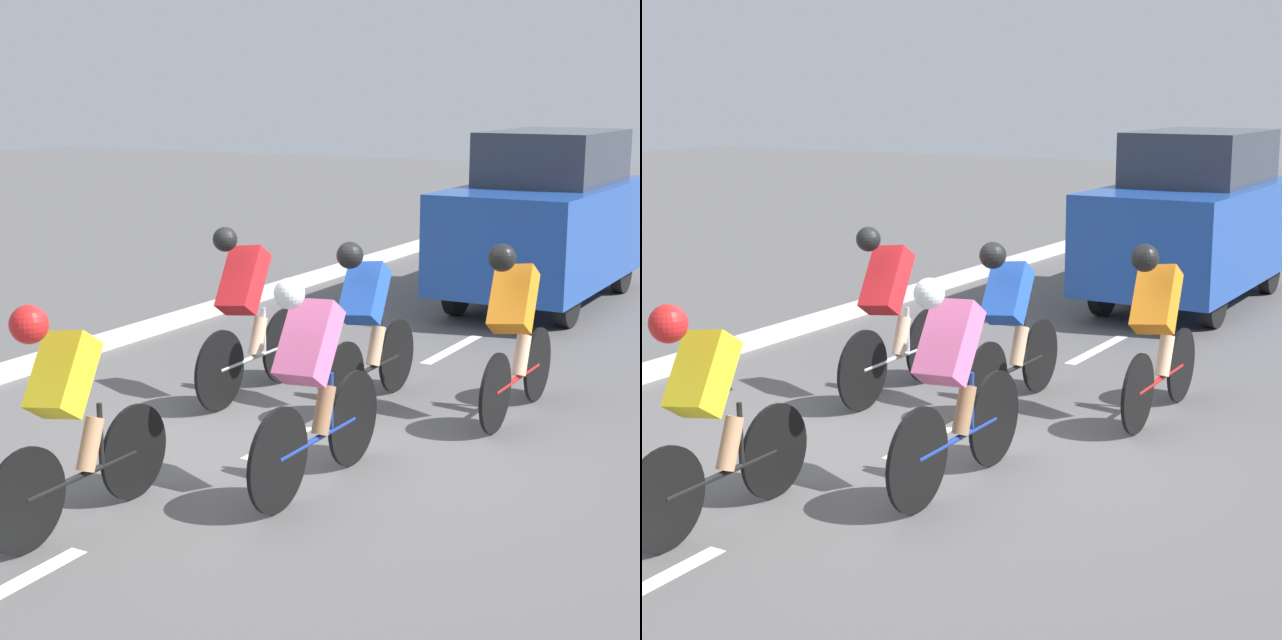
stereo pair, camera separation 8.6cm
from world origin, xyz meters
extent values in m
plane|color=#565454|center=(0.00, 0.00, 0.00)|extent=(60.00, 60.00, 0.00)
cube|color=white|center=(0.00, -0.19, 0.00)|extent=(0.12, 1.40, 0.01)
cube|color=white|center=(0.00, -3.39, 0.00)|extent=(0.12, 1.40, 0.01)
cube|color=beige|center=(3.20, -0.19, 0.07)|extent=(0.20, 24.05, 0.14)
cylinder|color=black|center=(0.24, 1.48, 0.32)|extent=(0.03, 0.64, 0.64)
cylinder|color=black|center=(0.24, 2.48, 0.32)|extent=(0.03, 0.64, 0.64)
cylinder|color=black|center=(0.24, 1.98, 0.32)|extent=(0.04, 0.99, 0.04)
cylinder|color=black|center=(0.24, 1.81, 0.53)|extent=(0.04, 0.04, 0.42)
cylinder|color=#1999D8|center=(0.24, 1.93, 0.42)|extent=(0.07, 0.07, 0.16)
cylinder|color=tan|center=(0.24, 1.90, 0.50)|extent=(0.12, 0.23, 0.36)
cube|color=yellow|center=(0.28, 2.08, 0.99)|extent=(0.39, 0.45, 0.56)
sphere|color=red|center=(0.31, 2.30, 1.34)|extent=(0.23, 0.23, 0.23)
cylinder|color=black|center=(-1.36, -2.03, 0.32)|extent=(0.03, 0.65, 0.65)
cylinder|color=black|center=(-1.36, -1.00, 0.32)|extent=(0.03, 0.65, 0.65)
cylinder|color=red|center=(-1.36, -1.52, 0.32)|extent=(0.04, 1.03, 0.04)
cylinder|color=red|center=(-1.36, -1.70, 0.53)|extent=(0.04, 0.04, 0.42)
cylinder|color=yellow|center=(-1.36, -1.57, 0.42)|extent=(0.07, 0.07, 0.16)
cylinder|color=beige|center=(-1.36, -1.60, 0.50)|extent=(0.12, 0.23, 0.36)
cube|color=orange|center=(-1.33, -1.42, 1.01)|extent=(0.38, 0.47, 0.59)
sphere|color=black|center=(-1.30, -1.20, 1.38)|extent=(0.22, 0.22, 0.22)
cylinder|color=black|center=(-0.72, 0.20, 0.35)|extent=(0.03, 0.70, 0.70)
cylinder|color=black|center=(-0.72, 1.22, 0.35)|extent=(0.03, 0.70, 0.70)
cylinder|color=navy|center=(-0.72, 0.71, 0.35)|extent=(0.04, 1.03, 0.04)
cylinder|color=navy|center=(-0.72, 0.53, 0.56)|extent=(0.04, 0.04, 0.42)
cylinder|color=#1999D8|center=(-0.72, 0.66, 0.45)|extent=(0.07, 0.07, 0.16)
cylinder|color=#9E704C|center=(-0.72, 0.63, 0.53)|extent=(0.12, 0.23, 0.36)
cube|color=pink|center=(-0.71, 0.81, 1.04)|extent=(0.35, 0.48, 0.58)
sphere|color=white|center=(-0.69, 1.03, 1.41)|extent=(0.20, 0.20, 0.20)
cylinder|color=black|center=(-0.16, -1.69, 0.33)|extent=(0.03, 0.66, 0.66)
cylinder|color=black|center=(-0.16, -0.70, 0.33)|extent=(0.03, 0.66, 0.66)
cylinder|color=black|center=(-0.16, -1.19, 0.33)|extent=(0.04, 0.99, 0.04)
cylinder|color=black|center=(-0.16, -1.37, 0.54)|extent=(0.04, 0.04, 0.42)
cylinder|color=yellow|center=(-0.16, -1.24, 0.43)|extent=(0.07, 0.07, 0.16)
cylinder|color=#DBAD84|center=(-0.16, -1.27, 0.51)|extent=(0.12, 0.23, 0.36)
cube|color=blue|center=(-0.14, -1.09, 1.00)|extent=(0.37, 0.45, 0.55)
sphere|color=black|center=(-0.12, -0.87, 1.35)|extent=(0.22, 0.22, 0.22)
cylinder|color=black|center=(0.88, -1.45, 0.35)|extent=(0.03, 0.69, 0.69)
cylinder|color=black|center=(0.88, -0.42, 0.35)|extent=(0.03, 0.69, 0.69)
cylinder|color=#B7B7BC|center=(0.88, -0.94, 0.35)|extent=(0.04, 1.03, 0.04)
cylinder|color=#B7B7BC|center=(0.88, -1.12, 0.56)|extent=(0.04, 0.04, 0.42)
cylinder|color=green|center=(0.88, -0.99, 0.45)|extent=(0.07, 0.07, 0.16)
cylinder|color=beige|center=(0.88, -1.01, 0.53)|extent=(0.12, 0.23, 0.36)
cube|color=red|center=(0.91, -0.84, 1.06)|extent=(0.38, 0.50, 0.62)
sphere|color=black|center=(0.94, -0.62, 1.44)|extent=(0.21, 0.21, 0.21)
cylinder|color=black|center=(-0.73, -5.01, 0.32)|extent=(0.14, 0.64, 0.64)
cylinder|color=black|center=(0.63, -5.01, 0.32)|extent=(0.14, 0.64, 0.64)
cylinder|color=black|center=(-0.73, -7.42, 0.32)|extent=(0.14, 0.64, 0.64)
cylinder|color=black|center=(0.63, -7.42, 0.32)|extent=(0.14, 0.64, 0.64)
cube|color=#1E479E|center=(-0.05, -6.21, 0.91)|extent=(1.70, 3.87, 1.18)
cube|color=#2D333D|center=(-0.05, -6.41, 1.83)|extent=(1.39, 2.13, 0.65)
camera|label=1|loc=(-4.17, 6.73, 2.70)|focal=60.00mm
camera|label=2|loc=(-4.24, 6.69, 2.70)|focal=60.00mm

